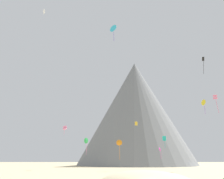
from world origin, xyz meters
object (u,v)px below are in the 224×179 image
object	(u,v)px
kite_pink_low	(64,128)
kite_green_low	(85,141)
kite_cyan_high	(113,29)
kite_gold_mid	(135,124)
rock_massif	(138,116)
kite_magenta_low	(159,149)
kite_orange_low	(118,143)
kite_yellow_mid	(203,103)
kite_black_high	(202,62)
kite_white_high	(43,11)
kite_rainbow_mid	(214,97)
kite_teal_low	(163,139)

from	to	relation	value
kite_pink_low	kite_green_low	bearing A→B (deg)	-121.08
kite_green_low	kite_cyan_high	distance (m)	35.54
kite_pink_low	kite_gold_mid	xyz separation A→B (m)	(23.51, -5.71, 0.72)
rock_massif	kite_pink_low	bearing A→B (deg)	-123.07
kite_magenta_low	kite_orange_low	xyz separation A→B (m)	(-13.64, -9.58, 1.56)
kite_gold_mid	kite_yellow_mid	bearing A→B (deg)	86.74
kite_black_high	kite_gold_mid	xyz separation A→B (m)	(-21.49, 4.34, -19.11)
kite_green_low	kite_magenta_low	bearing A→B (deg)	-42.22
kite_pink_low	kite_orange_low	world-z (taller)	kite_pink_low
kite_white_high	kite_gold_mid	size ratio (longest dim) A/B	0.73
kite_rainbow_mid	kite_green_low	distance (m)	40.62
kite_gold_mid	rock_massif	bearing A→B (deg)	172.87
rock_massif	kite_teal_low	world-z (taller)	rock_massif
kite_yellow_mid	kite_orange_low	size ratio (longest dim) A/B	0.84
kite_green_low	kite_cyan_high	world-z (taller)	kite_cyan_high
rock_massif	kite_green_low	distance (m)	56.97
kite_rainbow_mid	kite_gold_mid	size ratio (longest dim) A/B	3.38
kite_white_high	kite_black_high	world-z (taller)	kite_white_high
kite_pink_low	kite_green_low	size ratio (longest dim) A/B	0.61
kite_rainbow_mid	kite_cyan_high	distance (m)	33.77
kite_teal_low	kite_black_high	size ratio (longest dim) A/B	0.58
kite_teal_low	kite_rainbow_mid	size ratio (longest dim) A/B	0.75
kite_gold_mid	kite_green_low	bearing A→B (deg)	-94.42
kite_rainbow_mid	kite_black_high	distance (m)	22.43
kite_white_high	kite_green_low	bearing A→B (deg)	-7.68
kite_pink_low	kite_cyan_high	xyz separation A→B (m)	(16.27, -19.42, 26.51)
kite_pink_low	kite_magenta_low	xyz separation A→B (m)	(31.61, -0.92, -7.11)
kite_pink_low	kite_white_high	bearing A→B (deg)	178.49
kite_pink_low	kite_orange_low	xyz separation A→B (m)	(17.98, -10.50, -5.55)
kite_yellow_mid	kite_rainbow_mid	xyz separation A→B (m)	(-4.04, -19.12, -2.69)
kite_magenta_low	kite_gold_mid	bearing A→B (deg)	146.03
kite_green_low	rock_massif	bearing A→B (deg)	15.49
rock_massif	kite_gold_mid	xyz separation A→B (m)	(-6.21, -51.36, -10.25)
rock_massif	kite_pink_low	size ratio (longest dim) A/B	22.79
kite_black_high	kite_teal_low	bearing A→B (deg)	77.25
kite_pink_low	kite_green_low	xyz separation A→B (m)	(7.77, -4.56, -4.64)
kite_rainbow_mid	kite_pink_low	bearing A→B (deg)	172.60
kite_teal_low	kite_magenta_low	xyz separation A→B (m)	(0.14, 8.24, -2.73)
rock_massif	kite_rainbow_mid	xyz separation A→B (m)	(11.33, -71.62, -6.44)
kite_teal_low	kite_magenta_low	distance (m)	8.68
kite_orange_low	kite_cyan_high	bearing A→B (deg)	-97.82
kite_black_high	kite_green_low	bearing A→B (deg)	72.63
kite_rainbow_mid	kite_green_low	size ratio (longest dim) A/B	0.86
kite_black_high	kite_gold_mid	world-z (taller)	kite_black_high
kite_rainbow_mid	kite_gold_mid	bearing A→B (deg)	155.80
kite_teal_low	kite_magenta_low	size ratio (longest dim) A/B	0.91
kite_yellow_mid	kite_black_high	world-z (taller)	kite_black_high
kite_teal_low	kite_black_high	world-z (taller)	kite_black_high
kite_magenta_low	kite_yellow_mid	bearing A→B (deg)	-88.28
kite_magenta_low	kite_rainbow_mid	xyz separation A→B (m)	(9.44, -25.05, 11.64)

